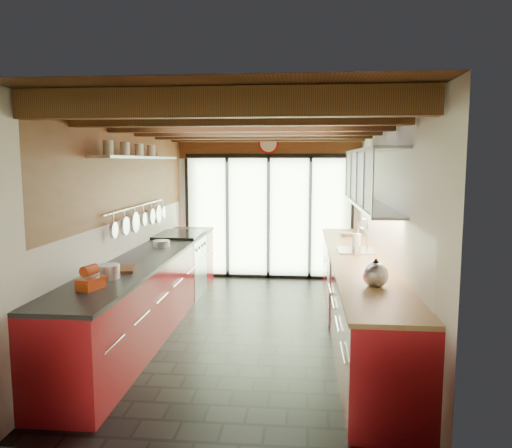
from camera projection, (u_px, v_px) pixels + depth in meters
The scene contains 18 objects.
ground at pixel (253, 328), 6.18m from camera, with size 5.50×5.50×0.00m, color black.
room_shell at pixel (253, 195), 5.97m from camera, with size 5.50×5.50×5.50m.
ceiling_beams at pixel (256, 128), 6.24m from camera, with size 3.14×5.06×4.90m.
glass_door at pixel (268, 184), 8.63m from camera, with size 2.95×0.10×2.90m.
left_counter at pixel (152, 289), 6.24m from camera, with size 0.68×5.00×0.92m.
range_stove at pixel (180, 265), 7.67m from camera, with size 0.66×0.90×0.97m.
right_counter at pixel (358, 294), 6.00m from camera, with size 0.68×5.00×0.92m.
sink_assembly at pixel (357, 248), 6.33m from camera, with size 0.45×0.52×0.43m.
upper_cabinets_right at pixel (371, 178), 6.11m from camera, with size 0.34×3.00×3.00m.
left_wall_fixtures at pixel (141, 182), 6.38m from camera, with size 0.28×2.60×0.96m.
stand_mixer at pixel (91, 279), 4.44m from camera, with size 0.20×0.27×0.22m.
pot_large at pixel (108, 272), 4.83m from camera, with size 0.22×0.22×0.14m, color silver.
pot_small at pixel (162, 244), 6.64m from camera, with size 0.22×0.22×0.09m, color silver.
cutting_board at pixel (122, 269), 5.20m from camera, with size 0.25×0.35×0.03m, color brown.
kettle at pixel (376, 273), 4.53m from camera, with size 0.26×0.30×0.28m.
paper_towel at pixel (356, 243), 6.19m from camera, with size 0.11×0.11×0.29m.
soap_bottle at pixel (357, 248), 6.08m from camera, with size 0.08×0.08×0.17m, color silver.
bowl at pixel (347, 234), 7.61m from camera, with size 0.22×0.22×0.05m, color silver.
Camera 1 is at (0.61, -5.94, 2.06)m, focal length 35.00 mm.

